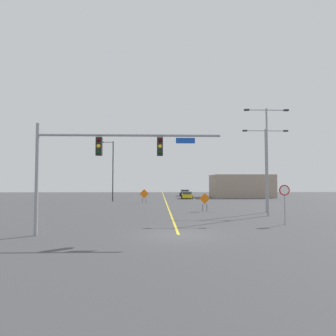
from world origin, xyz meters
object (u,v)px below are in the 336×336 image
construction_sign_median_near (144,194)px  street_lamp_mid_right (112,168)px  car_yellow_distant (187,195)px  construction_sign_median_far (205,200)px  street_lamp_near_right (267,153)px  traffic_signal_assembly (100,154)px  stop_sign (285,197)px  street_lamp_near_left (266,162)px  car_black_far (185,193)px

construction_sign_median_near → street_lamp_mid_right: bearing=150.8°
street_lamp_mid_right → car_yellow_distant: size_ratio=2.40×
construction_sign_median_near → construction_sign_median_far: bearing=-62.7°
construction_sign_median_near → car_yellow_distant: construction_sign_median_near is taller
street_lamp_near_right → construction_sign_median_near: bearing=123.8°
traffic_signal_assembly → car_yellow_distant: (8.56, 37.57, -3.98)m
street_lamp_near_right → car_yellow_distant: bearing=99.0°
construction_sign_median_far → stop_sign: bearing=-66.5°
construction_sign_median_far → street_lamp_near_left: bearing=-14.8°
traffic_signal_assembly → street_lamp_near_right: street_lamp_near_right is taller
traffic_signal_assembly → construction_sign_median_near: bearing=87.4°
construction_sign_median_far → car_black_far: bearing=88.4°
traffic_signal_assembly → car_yellow_distant: 38.74m
street_lamp_near_left → car_black_far: 36.82m
street_lamp_mid_right → construction_sign_median_far: street_lamp_mid_right is taller
traffic_signal_assembly → car_black_far: bearing=79.3°
stop_sign → car_yellow_distant: bearing=96.3°
traffic_signal_assembly → street_lamp_near_left: size_ratio=1.27×
traffic_signal_assembly → street_lamp_near_right: (13.06, 9.23, 1.06)m
street_lamp_mid_right → car_black_far: 23.06m
street_lamp_mid_right → construction_sign_median_far: 20.57m
stop_sign → construction_sign_median_near: stop_sign is taller
traffic_signal_assembly → construction_sign_median_far: bearing=59.1°
traffic_signal_assembly → stop_sign: (12.29, 3.92, -2.61)m
street_lamp_near_right → construction_sign_median_near: size_ratio=4.86×
street_lamp_near_right → car_black_far: street_lamp_near_right is taller
street_lamp_mid_right → construction_sign_median_near: bearing=-29.2°
construction_sign_median_far → construction_sign_median_near: bearing=117.3°
street_lamp_mid_right → construction_sign_median_far: (12.04, -16.21, -3.95)m
stop_sign → construction_sign_median_far: bearing=113.5°
stop_sign → car_yellow_distant: 33.88m
car_yellow_distant → construction_sign_median_near: bearing=-124.4°
traffic_signal_assembly → street_lamp_mid_right: street_lamp_mid_right is taller
construction_sign_median_near → construction_sign_median_far: construction_sign_median_near is taller
street_lamp_near_right → construction_sign_median_far: (-4.95, 4.33, -4.44)m
street_lamp_near_right → street_lamp_mid_right: street_lamp_near_right is taller
construction_sign_median_near → car_yellow_distant: size_ratio=0.51×
street_lamp_mid_right → car_yellow_distant: 15.42m
stop_sign → car_black_far: (-3.20, 44.33, -1.31)m
traffic_signal_assembly → car_black_far: 49.26m
stop_sign → construction_sign_median_far: (-4.18, 9.63, -0.77)m
traffic_signal_assembly → construction_sign_median_far: size_ratio=5.58×
car_black_far → traffic_signal_assembly: bearing=-100.7°
stop_sign → car_black_far: bearing=94.1°
street_lamp_near_right → car_black_far: bearing=95.8°
construction_sign_median_far → traffic_signal_assembly: bearing=-120.9°
street_lamp_near_right → car_yellow_distant: (-4.50, 28.35, -5.04)m
car_black_far → construction_sign_median_far: bearing=-91.6°
street_lamp_near_left → construction_sign_median_far: 7.12m
construction_sign_median_far → car_yellow_distant: size_ratio=0.48×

